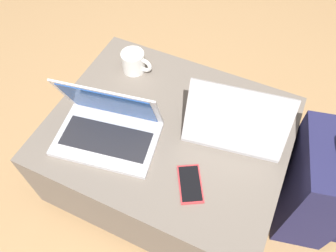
# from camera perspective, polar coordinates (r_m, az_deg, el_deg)

# --- Properties ---
(ground_plane) EXTENTS (14.00, 14.00, 0.00)m
(ground_plane) POSITION_cam_1_polar(r_m,az_deg,el_deg) (1.52, 0.04, -8.66)
(ground_plane) COLOR tan
(ottoman) EXTENTS (0.85, 0.69, 0.39)m
(ottoman) POSITION_cam_1_polar(r_m,az_deg,el_deg) (1.34, 0.05, -4.93)
(ottoman) COLOR #3D3832
(ottoman) RESTS_ON ground_plane
(laptop_near) EXTENTS (0.38, 0.28, 0.23)m
(laptop_near) POSITION_cam_1_polar(r_m,az_deg,el_deg) (1.14, -10.41, -0.09)
(laptop_near) COLOR silver
(laptop_near) RESTS_ON ottoman
(laptop_far) EXTENTS (0.37, 0.28, 0.23)m
(laptop_far) POSITION_cam_1_polar(r_m,az_deg,el_deg) (1.16, 11.56, 0.52)
(laptop_far) COLOR #B7B7BC
(laptop_far) RESTS_ON ottoman
(cell_phone) EXTENTS (0.13, 0.15, 0.01)m
(cell_phone) POSITION_cam_1_polar(r_m,az_deg,el_deg) (1.07, 3.88, -10.02)
(cell_phone) COLOR red
(cell_phone) RESTS_ON ottoman
(backpack) EXTENTS (0.30, 0.34, 0.54)m
(backpack) POSITION_cam_1_polar(r_m,az_deg,el_deg) (1.36, 24.45, -9.70)
(backpack) COLOR #23234C
(backpack) RESTS_ON ground_plane
(coffee_mug) EXTENTS (0.13, 0.09, 0.09)m
(coffee_mug) POSITION_cam_1_polar(r_m,az_deg,el_deg) (1.34, -5.91, 11.04)
(coffee_mug) COLOR white
(coffee_mug) RESTS_ON ottoman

